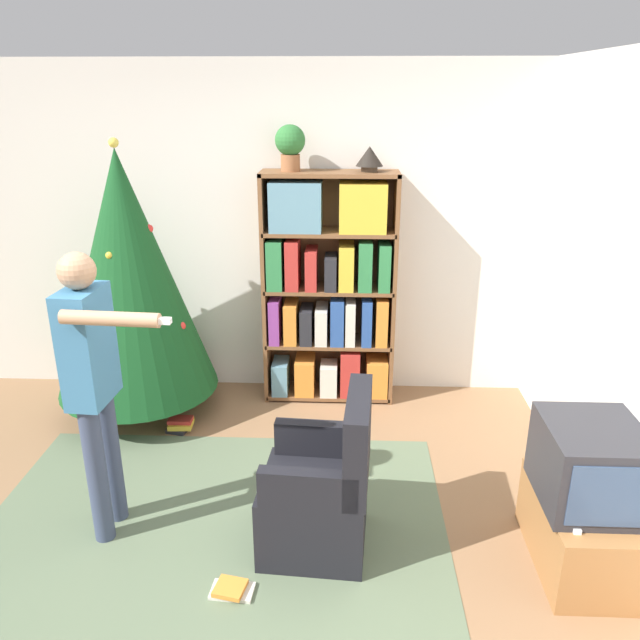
# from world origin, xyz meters

# --- Properties ---
(ground_plane) EXTENTS (14.00, 14.00, 0.00)m
(ground_plane) POSITION_xyz_m (0.00, 0.00, 0.00)
(ground_plane) COLOR #846042
(wall_back) EXTENTS (8.00, 0.10, 2.60)m
(wall_back) POSITION_xyz_m (0.00, 2.30, 1.30)
(wall_back) COLOR silver
(wall_back) RESTS_ON ground_plane
(area_rug) EXTENTS (2.68, 2.08, 0.01)m
(area_rug) POSITION_xyz_m (-0.30, 0.30, 0.00)
(area_rug) COLOR #56664C
(area_rug) RESTS_ON ground_plane
(bookshelf) EXTENTS (1.02, 0.33, 1.82)m
(bookshelf) POSITION_xyz_m (0.31, 2.05, 0.92)
(bookshelf) COLOR brown
(bookshelf) RESTS_ON ground_plane
(tv_stand) EXTENTS (0.43, 0.75, 0.40)m
(tv_stand) POSITION_xyz_m (1.68, 0.17, 0.20)
(tv_stand) COLOR #996638
(tv_stand) RESTS_ON ground_plane
(television) EXTENTS (0.48, 0.55, 0.42)m
(television) POSITION_xyz_m (1.68, 0.17, 0.61)
(television) COLOR #28282D
(television) RESTS_ON tv_stand
(game_remote) EXTENTS (0.04, 0.12, 0.02)m
(game_remote) POSITION_xyz_m (1.55, -0.06, 0.42)
(game_remote) COLOR white
(game_remote) RESTS_ON tv_stand
(christmas_tree) EXTENTS (1.19, 1.19, 2.08)m
(christmas_tree) POSITION_xyz_m (-1.14, 1.71, 1.11)
(christmas_tree) COLOR #4C3323
(christmas_tree) RESTS_ON ground_plane
(armchair) EXTENTS (0.61, 0.60, 0.92)m
(armchair) POSITION_xyz_m (0.33, 0.26, 0.32)
(armchair) COLOR black
(armchair) RESTS_ON ground_plane
(standing_person) EXTENTS (0.62, 0.50, 1.63)m
(standing_person) POSITION_xyz_m (-0.88, 0.34, 0.97)
(standing_person) COLOR #38425B
(standing_person) RESTS_ON ground_plane
(potted_plant) EXTENTS (0.22, 0.22, 0.33)m
(potted_plant) POSITION_xyz_m (0.02, 2.06, 2.01)
(potted_plant) COLOR #935B38
(potted_plant) RESTS_ON bookshelf
(table_lamp) EXTENTS (0.20, 0.20, 0.18)m
(table_lamp) POSITION_xyz_m (0.60, 2.06, 1.92)
(table_lamp) COLOR #473828
(table_lamp) RESTS_ON bookshelf
(book_pile_near_tree) EXTENTS (0.20, 0.17, 0.10)m
(book_pile_near_tree) POSITION_xyz_m (-0.77, 1.44, 0.05)
(book_pile_near_tree) COLOR #232328
(book_pile_near_tree) RESTS_ON ground_plane
(book_pile_by_chair) EXTENTS (0.22, 0.17, 0.05)m
(book_pile_by_chair) POSITION_xyz_m (-0.11, -0.13, 0.02)
(book_pile_by_chair) COLOR beige
(book_pile_by_chair) RESTS_ON ground_plane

